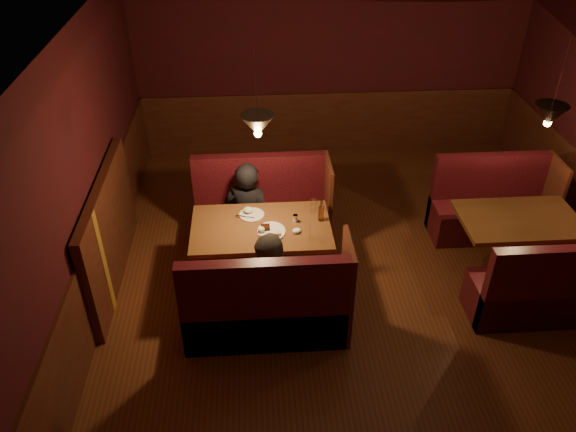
{
  "coord_description": "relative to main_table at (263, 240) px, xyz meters",
  "views": [
    {
      "loc": [
        -1.24,
        -4.9,
        4.44
      ],
      "look_at": [
        -0.89,
        0.15,
        0.95
      ],
      "focal_mm": 35.0,
      "sensor_mm": 36.0,
      "label": 1
    }
  ],
  "objects": [
    {
      "name": "second_table",
      "position": [
        2.96,
        0.04,
        -0.07
      ],
      "size": [
        1.37,
        0.87,
        0.77
      ],
      "color": "#5A3516",
      "rests_on": "ground"
    },
    {
      "name": "main_table",
      "position": [
        0.0,
        0.0,
        0.0
      ],
      "size": [
        1.55,
        0.94,
        1.08
      ],
      "color": "#5A3516",
      "rests_on": "ground"
    },
    {
      "name": "main_bench_far",
      "position": [
        0.02,
        0.88,
        -0.27
      ],
      "size": [
        1.7,
        0.61,
        1.16
      ],
      "color": "black",
      "rests_on": "ground"
    },
    {
      "name": "diner_a",
      "position": [
        -0.16,
        0.65,
        0.17
      ],
      "size": [
        0.68,
        0.54,
        1.61
      ],
      "primitive_type": "imported",
      "rotation": [
        0.0,
        0.0,
        2.84
      ],
      "color": "black",
      "rests_on": "ground"
    },
    {
      "name": "diner_b",
      "position": [
        0.09,
        -0.68,
        0.11
      ],
      "size": [
        0.77,
        0.62,
        1.5
      ],
      "primitive_type": "imported",
      "rotation": [
        0.0,
        0.0,
        -0.08
      ],
      "color": "#38332D",
      "rests_on": "ground"
    },
    {
      "name": "second_bench_far",
      "position": [
        2.99,
        0.85,
        -0.29
      ],
      "size": [
        1.51,
        0.57,
        1.08
      ],
      "color": "black",
      "rests_on": "ground"
    },
    {
      "name": "main_bench_near",
      "position": [
        0.02,
        -0.88,
        -0.27
      ],
      "size": [
        1.7,
        0.61,
        1.16
      ],
      "color": "black",
      "rests_on": "ground"
    },
    {
      "name": "room",
      "position": [
        0.9,
        -0.11,
        0.41
      ],
      "size": [
        6.02,
        7.02,
        2.92
      ],
      "color": "#582F18",
      "rests_on": "ground"
    },
    {
      "name": "second_bench_near",
      "position": [
        2.99,
        -0.78,
        -0.29
      ],
      "size": [
        1.51,
        0.57,
        1.08
      ],
      "color": "black",
      "rests_on": "ground"
    }
  ]
}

